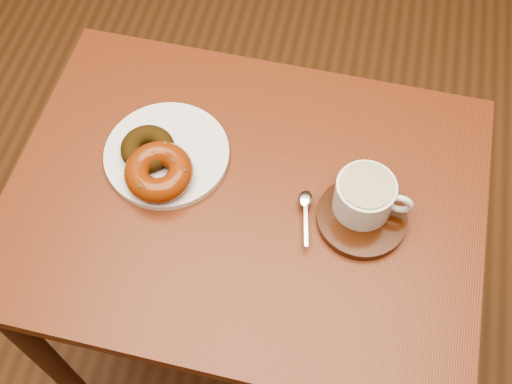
% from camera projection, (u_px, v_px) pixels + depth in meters
% --- Properties ---
extents(ground, '(6.00, 6.00, 0.00)m').
position_uv_depth(ground, '(174.00, 259.00, 1.86)').
color(ground, brown).
rests_on(ground, ground).
extents(cafe_table, '(0.82, 0.63, 0.76)m').
position_uv_depth(cafe_table, '(246.00, 228.00, 1.20)').
color(cafe_table, maroon).
rests_on(cafe_table, ground).
extents(donut_plate, '(0.22, 0.22, 0.01)m').
position_uv_depth(donut_plate, '(167.00, 154.00, 1.13)').
color(donut_plate, white).
rests_on(donut_plate, cafe_table).
extents(donut_cinnamon, '(0.10, 0.10, 0.03)m').
position_uv_depth(donut_cinnamon, '(148.00, 149.00, 1.10)').
color(donut_cinnamon, '#34220A').
rests_on(donut_cinnamon, donut_plate).
extents(donut_caramel, '(0.15, 0.15, 0.04)m').
position_uv_depth(donut_caramel, '(159.00, 172.00, 1.07)').
color(donut_caramel, maroon).
rests_on(donut_caramel, donut_plate).
extents(saucer, '(0.19, 0.19, 0.02)m').
position_uv_depth(saucer, '(361.00, 218.00, 1.06)').
color(saucer, black).
rests_on(saucer, cafe_table).
extents(coffee_cup, '(0.13, 0.10, 0.07)m').
position_uv_depth(coffee_cup, '(365.00, 196.00, 1.03)').
color(coffee_cup, white).
rests_on(coffee_cup, saucer).
extents(teaspoon, '(0.03, 0.10, 0.01)m').
position_uv_depth(teaspoon, '(305.00, 204.00, 1.06)').
color(teaspoon, silver).
rests_on(teaspoon, saucer).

